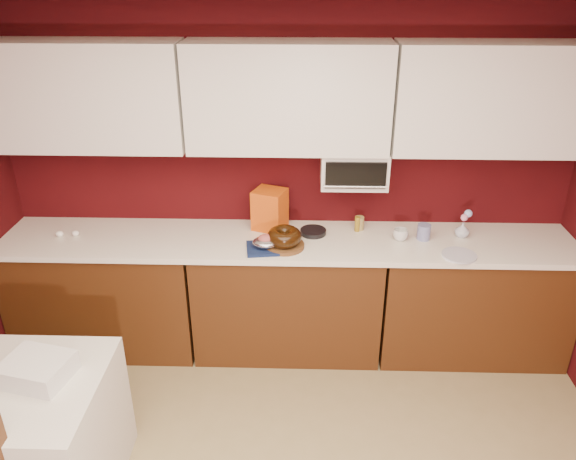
# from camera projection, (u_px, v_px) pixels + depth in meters

# --- Properties ---
(ceiling) EXTENTS (4.00, 4.50, 0.02)m
(ceiling) POSITION_uv_depth(u_px,v_px,m) (263.00, 30.00, 1.45)
(ceiling) COLOR white
(ceiling) RESTS_ON wall_back
(wall_back) EXTENTS (4.00, 0.02, 2.50)m
(wall_back) POSITION_uv_depth(u_px,v_px,m) (289.00, 176.00, 4.02)
(wall_back) COLOR #3C080A
(wall_back) RESTS_ON floor
(base_cabinet_left) EXTENTS (1.31, 0.58, 0.86)m
(base_cabinet_left) POSITION_uv_depth(u_px,v_px,m) (107.00, 293.00, 4.14)
(base_cabinet_left) COLOR #46240E
(base_cabinet_left) RESTS_ON floor
(base_cabinet_center) EXTENTS (1.31, 0.58, 0.86)m
(base_cabinet_center) POSITION_uv_depth(u_px,v_px,m) (287.00, 296.00, 4.10)
(base_cabinet_center) COLOR #46240E
(base_cabinet_center) RESTS_ON floor
(base_cabinet_right) EXTENTS (1.31, 0.58, 0.86)m
(base_cabinet_right) POSITION_uv_depth(u_px,v_px,m) (471.00, 299.00, 4.07)
(base_cabinet_right) COLOR #46240E
(base_cabinet_right) RESTS_ON floor
(countertop) EXTENTS (4.00, 0.62, 0.04)m
(countertop) POSITION_uv_depth(u_px,v_px,m) (287.00, 242.00, 3.91)
(countertop) COLOR white
(countertop) RESTS_ON base_cabinet_center
(upper_cabinet_left) EXTENTS (1.31, 0.33, 0.70)m
(upper_cabinet_left) POSITION_uv_depth(u_px,v_px,m) (83.00, 96.00, 3.64)
(upper_cabinet_left) COLOR white
(upper_cabinet_left) RESTS_ON wall_back
(upper_cabinet_center) EXTENTS (1.31, 0.33, 0.70)m
(upper_cabinet_center) POSITION_uv_depth(u_px,v_px,m) (288.00, 98.00, 3.61)
(upper_cabinet_center) COLOR white
(upper_cabinet_center) RESTS_ON wall_back
(upper_cabinet_right) EXTENTS (1.31, 0.33, 0.70)m
(upper_cabinet_right) POSITION_uv_depth(u_px,v_px,m) (497.00, 99.00, 3.57)
(upper_cabinet_right) COLOR white
(upper_cabinet_right) RESTS_ON wall_back
(toaster_oven) EXTENTS (0.45, 0.30, 0.25)m
(toaster_oven) POSITION_uv_depth(u_px,v_px,m) (354.00, 167.00, 3.82)
(toaster_oven) COLOR white
(toaster_oven) RESTS_ON upper_cabinet_center
(toaster_oven_door) EXTENTS (0.40, 0.02, 0.18)m
(toaster_oven_door) POSITION_uv_depth(u_px,v_px,m) (356.00, 175.00, 3.68)
(toaster_oven_door) COLOR black
(toaster_oven_door) RESTS_ON toaster_oven
(toaster_oven_handle) EXTENTS (0.42, 0.02, 0.02)m
(toaster_oven_handle) POSITION_uv_depth(u_px,v_px,m) (355.00, 187.00, 3.70)
(toaster_oven_handle) COLOR silver
(toaster_oven_handle) RESTS_ON toaster_oven
(dining_table) EXTENTS (1.00, 0.80, 0.75)m
(dining_table) POSITION_uv_depth(u_px,v_px,m) (15.00, 439.00, 2.96)
(dining_table) COLOR beige
(dining_table) RESTS_ON floor
(cake_base) EXTENTS (0.35, 0.35, 0.02)m
(cake_base) POSITION_uv_depth(u_px,v_px,m) (284.00, 246.00, 3.78)
(cake_base) COLOR brown
(cake_base) RESTS_ON countertop
(bundt_cake) EXTENTS (0.26, 0.26, 0.09)m
(bundt_cake) POSITION_uv_depth(u_px,v_px,m) (284.00, 237.00, 3.75)
(bundt_cake) COLOR black
(bundt_cake) RESTS_ON cake_base
(navy_towel) EXTENTS (0.28, 0.25, 0.02)m
(navy_towel) POSITION_uv_depth(u_px,v_px,m) (266.00, 248.00, 3.76)
(navy_towel) COLOR #122047
(navy_towel) RESTS_ON countertop
(foil_ham_nest) EXTENTS (0.18, 0.15, 0.06)m
(foil_ham_nest) POSITION_uv_depth(u_px,v_px,m) (266.00, 242.00, 3.74)
(foil_ham_nest) COLOR silver
(foil_ham_nest) RESTS_ON navy_towel
(roasted_ham) EXTENTS (0.12, 0.11, 0.06)m
(roasted_ham) POSITION_uv_depth(u_px,v_px,m) (266.00, 239.00, 3.72)
(roasted_ham) COLOR #B35651
(roasted_ham) RESTS_ON foil_ham_nest
(pandoro_box) EXTENTS (0.27, 0.26, 0.29)m
(pandoro_box) POSITION_uv_depth(u_px,v_px,m) (270.00, 209.00, 4.00)
(pandoro_box) COLOR red
(pandoro_box) RESTS_ON countertop
(dark_pan) EXTENTS (0.22, 0.22, 0.03)m
(dark_pan) POSITION_uv_depth(u_px,v_px,m) (313.00, 232.00, 3.97)
(dark_pan) COLOR black
(dark_pan) RESTS_ON countertop
(coffee_mug) EXTENTS (0.11, 0.11, 0.10)m
(coffee_mug) POSITION_uv_depth(u_px,v_px,m) (401.00, 234.00, 3.86)
(coffee_mug) COLOR silver
(coffee_mug) RESTS_ON countertop
(blue_jar) EXTENTS (0.11, 0.11, 0.11)m
(blue_jar) POSITION_uv_depth(u_px,v_px,m) (424.00, 232.00, 3.87)
(blue_jar) COLOR navy
(blue_jar) RESTS_ON countertop
(flower_vase) EXTENTS (0.11, 0.11, 0.12)m
(flower_vase) POSITION_uv_depth(u_px,v_px,m) (462.00, 229.00, 3.90)
(flower_vase) COLOR silver
(flower_vase) RESTS_ON countertop
(flower_pink) EXTENTS (0.05, 0.05, 0.05)m
(flower_pink) POSITION_uv_depth(u_px,v_px,m) (464.00, 218.00, 3.87)
(flower_pink) COLOR pink
(flower_pink) RESTS_ON flower_vase
(flower_blue) EXTENTS (0.06, 0.06, 0.06)m
(flower_blue) POSITION_uv_depth(u_px,v_px,m) (468.00, 213.00, 3.87)
(flower_blue) COLOR #98B1F3
(flower_blue) RESTS_ON flower_vase
(china_plate) EXTENTS (0.27, 0.27, 0.01)m
(china_plate) POSITION_uv_depth(u_px,v_px,m) (459.00, 255.00, 3.68)
(china_plate) COLOR silver
(china_plate) RESTS_ON countertop
(amber_bottle) EXTENTS (0.05, 0.05, 0.11)m
(amber_bottle) POSITION_uv_depth(u_px,v_px,m) (357.00, 224.00, 3.99)
(amber_bottle) COLOR olive
(amber_bottle) RESTS_ON countertop
(paper_cup) EXTENTS (0.08, 0.08, 0.10)m
(paper_cup) POSITION_uv_depth(u_px,v_px,m) (359.00, 223.00, 4.01)
(paper_cup) COLOR olive
(paper_cup) RESTS_ON countertop
(egg_left) EXTENTS (0.06, 0.05, 0.04)m
(egg_left) POSITION_uv_depth(u_px,v_px,m) (76.00, 233.00, 3.93)
(egg_left) COLOR white
(egg_left) RESTS_ON countertop
(egg_right) EXTENTS (0.07, 0.06, 0.04)m
(egg_right) POSITION_uv_depth(u_px,v_px,m) (60.00, 234.00, 3.92)
(egg_right) COLOR white
(egg_right) RESTS_ON countertop
(newspaper_stack) EXTENTS (0.37, 0.33, 0.11)m
(newspaper_stack) POSITION_uv_depth(u_px,v_px,m) (37.00, 369.00, 2.81)
(newspaper_stack) COLOR silver
(newspaper_stack) RESTS_ON dining_table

